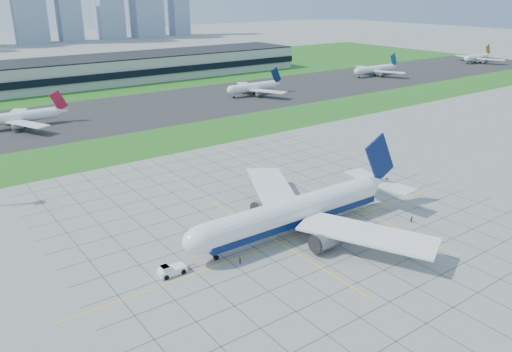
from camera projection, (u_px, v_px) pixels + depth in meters
The scene contains 14 objects.
ground at pixel (307, 228), 121.26m from camera, with size 1400.00×1400.00×0.00m, color #9E9E99.
grass_median at pixel (149, 143), 189.33m from camera, with size 700.00×35.00×0.04m, color #29621C.
asphalt_taxiway at pixel (98, 115), 230.93m from camera, with size 700.00×75.00×0.04m, color #383838.
grass_far at pixel (37, 82), 314.14m from camera, with size 700.00×145.00×0.04m, color #29621C.
apron_markings at pixel (280, 213), 129.88m from camera, with size 120.00×130.00×0.03m.
terminal at pixel (112, 69), 314.51m from camera, with size 260.00×43.00×15.80m.
airliner at pixel (296, 212), 117.31m from camera, with size 63.71×64.59×20.06m.
pushback_tug at pixel (171, 270), 101.21m from camera, with size 8.38×3.00×2.33m.
crew_near at pixel (240, 261), 105.26m from camera, with size 0.58×0.38×1.59m, color black.
crew_far at pixel (412, 219), 124.05m from camera, with size 0.81×0.63×1.67m, color #29271B.
distant_jet_1 at pixel (16, 117), 208.62m from camera, with size 38.76×42.66×14.08m.
distant_jet_2 at pixel (254, 87), 274.28m from camera, with size 34.10×42.66×14.08m.
distant_jet_3 at pixel (375, 69), 337.29m from camera, with size 39.29×42.66×14.08m.
distant_jet_4 at pixel (477, 57), 397.70m from camera, with size 32.08×42.66×14.08m.
Camera 1 is at (-74.48, -80.80, 54.27)m, focal length 35.00 mm.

